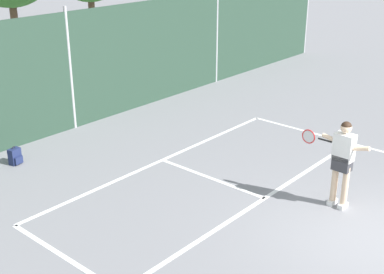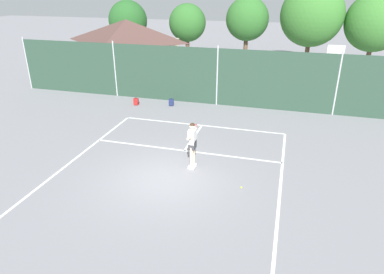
# 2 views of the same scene
# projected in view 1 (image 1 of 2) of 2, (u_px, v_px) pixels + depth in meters

# --- Properties ---
(ground_plane) EXTENTS (120.00, 120.00, 0.00)m
(ground_plane) POSITION_uv_depth(u_px,v_px,m) (377.00, 241.00, 9.65)
(ground_plane) COLOR gray
(court_markings) EXTENTS (8.30, 11.10, 0.01)m
(court_markings) POSITION_uv_depth(u_px,v_px,m) (345.00, 228.00, 10.04)
(court_markings) COLOR white
(court_markings) RESTS_ON ground
(chainlink_fence) EXTENTS (26.09, 0.09, 3.44)m
(chainlink_fence) POSITION_uv_depth(u_px,v_px,m) (70.00, 72.00, 14.54)
(chainlink_fence) COLOR #284233
(chainlink_fence) RESTS_ON ground
(basketball_hoop) EXTENTS (0.90, 0.67, 3.55)m
(basketball_hoop) POSITION_uv_depth(u_px,v_px,m) (188.00, 17.00, 19.41)
(basketball_hoop) COLOR #284CB2
(basketball_hoop) RESTS_ON ground
(tennis_player) EXTENTS (0.27, 1.44, 1.85)m
(tennis_player) POSITION_uv_depth(u_px,v_px,m) (342.00, 157.00, 10.46)
(tennis_player) COLOR silver
(tennis_player) RESTS_ON ground
(backpack_navy) EXTENTS (0.31, 0.28, 0.46)m
(backpack_navy) POSITION_uv_depth(u_px,v_px,m) (15.00, 157.00, 12.73)
(backpack_navy) COLOR navy
(backpack_navy) RESTS_ON ground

